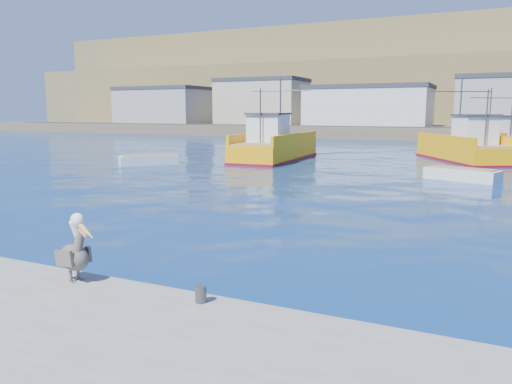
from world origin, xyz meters
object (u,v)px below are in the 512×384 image
skiff_left (149,161)px  pelican (75,252)px  skiff_mid (462,175)px  trawler_yellow_b (466,148)px  boat_orange (495,139)px  trawler_yellow_a (274,147)px

skiff_left → pelican: pelican is taller
skiff_left → skiff_mid: bearing=2.0°
skiff_mid → pelican: bearing=-104.3°
trawler_yellow_b → skiff_mid: bearing=-88.1°
boat_orange → skiff_left: size_ratio=2.31×
pelican → trawler_yellow_b: bearing=81.1°
skiff_mid → boat_orange: bearing=86.3°
boat_orange → skiff_mid: size_ratio=2.19×
boat_orange → skiff_left: 34.71m
skiff_left → skiff_mid: skiff_left is taller
boat_orange → skiff_mid: 25.83m
trawler_yellow_b → pelican: size_ratio=7.74×
trawler_yellow_a → boat_orange: (15.70, 19.32, 0.02)m
boat_orange → pelican: size_ratio=6.57×
skiff_mid → trawler_yellow_b: bearing=91.9°
boat_orange → pelican: boat_orange is taller
trawler_yellow_a → skiff_mid: bearing=-24.6°
trawler_yellow_a → pelican: trawler_yellow_a is taller
trawler_yellow_a → pelican: 30.25m
trawler_yellow_a → skiff_mid: 15.47m
pelican → skiff_mid: bearing=75.7°
boat_orange → trawler_yellow_a: bearing=-129.1°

